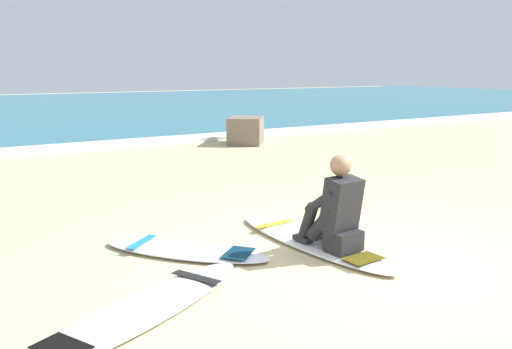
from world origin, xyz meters
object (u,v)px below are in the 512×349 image
at_px(surfboard_spare_near, 143,310).
at_px(shoreline_rock, 246,131).
at_px(surfer_seated, 335,212).
at_px(surfboard_spare_far, 186,250).
at_px(surfboard_main, 311,242).

relative_size(surfboard_spare_near, shoreline_rock, 2.23).
distance_m(surfboard_spare_near, shoreline_rock, 9.41).
xyz_separation_m(surfer_seated, surfboard_spare_near, (-2.10, -0.24, -0.40)).
distance_m(surfboard_spare_far, shoreline_rock, 8.06).
height_order(surfboard_spare_near, surfboard_spare_far, same).
xyz_separation_m(surfboard_spare_far, shoreline_rock, (4.68, 6.56, 0.30)).
relative_size(surfboard_main, surfboard_spare_far, 1.38).
xyz_separation_m(surfboard_main, surfboard_spare_far, (-1.24, 0.46, 0.00)).
bearing_deg(shoreline_rock, surfer_seated, -114.88).
bearing_deg(surfboard_main, surfer_seated, -87.35).
bearing_deg(surfboard_spare_near, surfboard_spare_far, 51.44).
height_order(surfer_seated, surfboard_spare_far, surfer_seated).
relative_size(surfboard_spare_far, shoreline_rock, 1.65).
bearing_deg(surfboard_main, surfboard_spare_near, -163.92).
distance_m(surfboard_main, surfboard_spare_far, 1.32).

